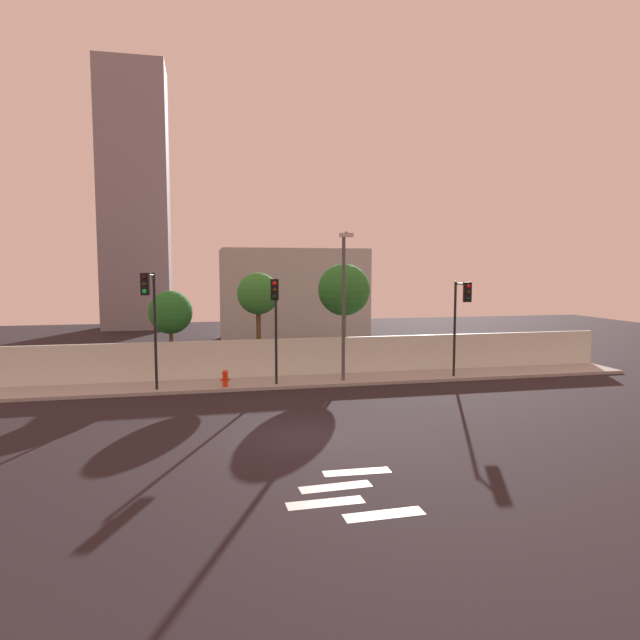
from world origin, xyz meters
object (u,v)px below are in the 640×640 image
traffic_light_left (461,308)px  fire_hydrant (225,378)px  street_lamp_curbside (344,294)px  roadside_tree_midright (344,290)px  roadside_tree_leftmost (170,313)px  roadside_tree_midleft (258,294)px  traffic_light_center (150,306)px  traffic_light_right (275,308)px

traffic_light_left → fire_hydrant: bearing=176.2°
street_lamp_curbside → fire_hydrant: (-5.41, -0.01, -3.63)m
roadside_tree_midright → roadside_tree_leftmost: bearing=-180.0°
roadside_tree_midright → traffic_light_left: bearing=-43.0°
fire_hydrant → roadside_tree_midleft: roadside_tree_midleft is taller
traffic_light_center → traffic_light_right: size_ratio=1.06×
roadside_tree_midleft → fire_hydrant: bearing=-117.8°
traffic_light_left → traffic_light_right: bearing=179.0°
traffic_light_left → street_lamp_curbside: bearing=172.4°
fire_hydrant → roadside_tree_leftmost: (-2.45, 3.52, 2.66)m
traffic_light_left → roadside_tree_midleft: (-9.02, 4.24, 0.54)m
fire_hydrant → roadside_tree_leftmost: roadside_tree_leftmost is taller
traffic_light_center → roadside_tree_midright: (9.39, 4.02, 0.44)m
traffic_light_right → street_lamp_curbside: bearing=10.2°
street_lamp_curbside → roadside_tree_midleft: street_lamp_curbside is taller
traffic_light_right → fire_hydrant: 3.81m
traffic_light_left → street_lamp_curbside: (-5.47, 0.73, 0.66)m
traffic_light_right → roadside_tree_midleft: 4.13m
roadside_tree_midleft → street_lamp_curbside: bearing=-44.7°
roadside_tree_leftmost → roadside_tree_midleft: 4.39m
roadside_tree_leftmost → roadside_tree_midleft: (4.31, -0.00, 0.85)m
street_lamp_curbside → traffic_light_center: bearing=-176.5°
traffic_light_center → traffic_light_right: 5.23m
traffic_light_left → traffic_light_center: traffic_light_center is taller
roadside_tree_midleft → roadside_tree_midright: size_ratio=0.92×
street_lamp_curbside → roadside_tree_midright: size_ratio=1.20×
street_lamp_curbside → roadside_tree_midright: (0.93, 3.51, 0.06)m
traffic_light_left → traffic_light_right: (-8.71, 0.15, 0.10)m
street_lamp_curbside → fire_hydrant: street_lamp_curbside is taller
traffic_light_right → roadside_tree_midright: 5.87m
traffic_light_right → roadside_tree_midright: (4.17, 4.09, 0.62)m
traffic_light_right → fire_hydrant: traffic_light_right is taller
roadside_tree_midright → street_lamp_curbside: bearing=-104.9°
traffic_light_right → roadside_tree_midright: roadside_tree_midright is taller
street_lamp_curbside → roadside_tree_midright: street_lamp_curbside is taller
traffic_light_left → traffic_light_center: (-13.93, 0.22, 0.28)m
roadside_tree_midleft → roadside_tree_midright: (4.48, 0.00, 0.18)m
roadside_tree_midleft → traffic_light_left: bearing=-25.2°
traffic_light_right → street_lamp_curbside: street_lamp_curbside is taller
roadside_tree_leftmost → roadside_tree_midright: (8.79, 0.00, 1.03)m
traffic_light_right → fire_hydrant: (-2.17, 0.57, -3.08)m
roadside_tree_leftmost → roadside_tree_midright: size_ratio=0.76×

